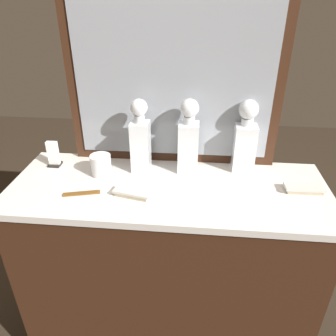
{
  "coord_description": "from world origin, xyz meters",
  "views": [
    {
      "loc": [
        0.1,
        -1.06,
        1.57
      ],
      "look_at": [
        0.0,
        0.0,
        0.98
      ],
      "focal_mm": 35.02,
      "sensor_mm": 36.0,
      "label": 1
    }
  ],
  "objects_px": {
    "crystal_decanter_front": "(188,143)",
    "crystal_decanter_rear": "(245,143)",
    "crystal_tumbler_front": "(101,166)",
    "silver_brush_far_left": "(133,193)",
    "napkin_holder": "(54,155)",
    "tortoiseshell_comb": "(82,193)",
    "silver_brush_rear": "(304,189)",
    "crystal_decanter_right": "(141,143)"
  },
  "relations": [
    {
      "from": "silver_brush_rear",
      "to": "tortoiseshell_comb",
      "type": "distance_m",
      "value": 0.83
    },
    {
      "from": "crystal_decanter_front",
      "to": "crystal_decanter_right",
      "type": "distance_m",
      "value": 0.19
    },
    {
      "from": "crystal_tumbler_front",
      "to": "crystal_decanter_right",
      "type": "bearing_deg",
      "value": 19.19
    },
    {
      "from": "crystal_decanter_right",
      "to": "silver_brush_far_left",
      "type": "height_order",
      "value": "crystal_decanter_right"
    },
    {
      "from": "silver_brush_far_left",
      "to": "tortoiseshell_comb",
      "type": "height_order",
      "value": "silver_brush_far_left"
    },
    {
      "from": "silver_brush_rear",
      "to": "silver_brush_far_left",
      "type": "distance_m",
      "value": 0.64
    },
    {
      "from": "silver_brush_rear",
      "to": "napkin_holder",
      "type": "bearing_deg",
      "value": 173.78
    },
    {
      "from": "crystal_decanter_right",
      "to": "tortoiseshell_comb",
      "type": "xyz_separation_m",
      "value": [
        -0.19,
        -0.2,
        -0.12
      ]
    },
    {
      "from": "crystal_decanter_front",
      "to": "crystal_tumbler_front",
      "type": "distance_m",
      "value": 0.36
    },
    {
      "from": "silver_brush_far_left",
      "to": "tortoiseshell_comb",
      "type": "distance_m",
      "value": 0.19
    },
    {
      "from": "silver_brush_far_left",
      "to": "tortoiseshell_comb",
      "type": "bearing_deg",
      "value": -178.35
    },
    {
      "from": "crystal_decanter_right",
      "to": "tortoiseshell_comb",
      "type": "bearing_deg",
      "value": -132.94
    },
    {
      "from": "silver_brush_rear",
      "to": "silver_brush_far_left",
      "type": "height_order",
      "value": "same"
    },
    {
      "from": "napkin_holder",
      "to": "tortoiseshell_comb",
      "type": "bearing_deg",
      "value": -48.02
    },
    {
      "from": "crystal_tumbler_front",
      "to": "napkin_holder",
      "type": "height_order",
      "value": "napkin_holder"
    },
    {
      "from": "crystal_decanter_front",
      "to": "silver_brush_far_left",
      "type": "bearing_deg",
      "value": -131.58
    },
    {
      "from": "crystal_decanter_right",
      "to": "crystal_tumbler_front",
      "type": "relative_size",
      "value": 3.56
    },
    {
      "from": "crystal_decanter_rear",
      "to": "tortoiseshell_comb",
      "type": "bearing_deg",
      "value": -157.28
    },
    {
      "from": "crystal_decanter_front",
      "to": "silver_brush_rear",
      "type": "distance_m",
      "value": 0.47
    },
    {
      "from": "crystal_tumbler_front",
      "to": "silver_brush_rear",
      "type": "relative_size",
      "value": 0.59
    },
    {
      "from": "tortoiseshell_comb",
      "to": "napkin_holder",
      "type": "distance_m",
      "value": 0.28
    },
    {
      "from": "crystal_decanter_right",
      "to": "silver_brush_far_left",
      "type": "distance_m",
      "value": 0.23
    },
    {
      "from": "crystal_decanter_front",
      "to": "tortoiseshell_comb",
      "type": "relative_size",
      "value": 2.26
    },
    {
      "from": "silver_brush_far_left",
      "to": "napkin_holder",
      "type": "xyz_separation_m",
      "value": [
        -0.38,
        0.2,
        0.03
      ]
    },
    {
      "from": "silver_brush_rear",
      "to": "tortoiseshell_comb",
      "type": "xyz_separation_m",
      "value": [
        -0.82,
        -0.1,
        -0.01
      ]
    },
    {
      "from": "crystal_decanter_front",
      "to": "silver_brush_far_left",
      "type": "height_order",
      "value": "crystal_decanter_front"
    },
    {
      "from": "crystal_decanter_right",
      "to": "silver_brush_rear",
      "type": "relative_size",
      "value": 2.11
    },
    {
      "from": "crystal_decanter_right",
      "to": "napkin_holder",
      "type": "relative_size",
      "value": 2.77
    },
    {
      "from": "crystal_decanter_right",
      "to": "crystal_tumbler_front",
      "type": "bearing_deg",
      "value": -160.81
    },
    {
      "from": "crystal_decanter_rear",
      "to": "napkin_holder",
      "type": "distance_m",
      "value": 0.8
    },
    {
      "from": "crystal_decanter_front",
      "to": "crystal_decanter_right",
      "type": "xyz_separation_m",
      "value": [
        -0.19,
        -0.02,
        -0.0
      ]
    },
    {
      "from": "silver_brush_rear",
      "to": "crystal_decanter_rear",
      "type": "bearing_deg",
      "value": 143.57
    },
    {
      "from": "crystal_decanter_rear",
      "to": "crystal_decanter_right",
      "type": "bearing_deg",
      "value": -173.14
    },
    {
      "from": "crystal_decanter_front",
      "to": "tortoiseshell_comb",
      "type": "height_order",
      "value": "crystal_decanter_front"
    },
    {
      "from": "crystal_decanter_right",
      "to": "silver_brush_rear",
      "type": "xyz_separation_m",
      "value": [
        0.63,
        -0.11,
        -0.11
      ]
    },
    {
      "from": "crystal_tumbler_front",
      "to": "napkin_holder",
      "type": "bearing_deg",
      "value": 165.67
    },
    {
      "from": "silver_brush_rear",
      "to": "crystal_decanter_front",
      "type": "bearing_deg",
      "value": 164.2
    },
    {
      "from": "tortoiseshell_comb",
      "to": "napkin_holder",
      "type": "relative_size",
      "value": 1.23
    },
    {
      "from": "silver_brush_rear",
      "to": "silver_brush_far_left",
      "type": "bearing_deg",
      "value": -171.76
    },
    {
      "from": "crystal_tumbler_front",
      "to": "crystal_decanter_rear",
      "type": "bearing_deg",
      "value": 10.31
    },
    {
      "from": "crystal_decanter_front",
      "to": "crystal_decanter_rear",
      "type": "xyz_separation_m",
      "value": [
        0.23,
        0.03,
        -0.0
      ]
    },
    {
      "from": "crystal_decanter_front",
      "to": "tortoiseshell_comb",
      "type": "xyz_separation_m",
      "value": [
        -0.38,
        -0.22,
        -0.12
      ]
    }
  ]
}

